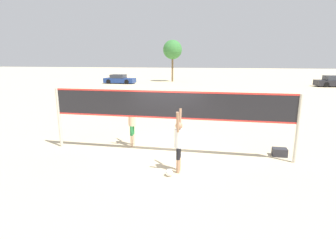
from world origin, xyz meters
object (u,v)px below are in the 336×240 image
Objects in this scene: player_spiker at (179,140)px; tree_left_cluster at (173,50)px; player_blocker at (132,120)px; parked_car_mid at (119,79)px; volleyball at (169,172)px; parked_car_near at (335,82)px; gear_bag at (280,152)px; volleyball_net at (168,109)px.

tree_left_cluster reaches higher than player_spiker.
player_blocker is at bearing 46.43° from player_spiker.
parked_car_mid is (-13.34, 29.02, -0.45)m from player_spiker.
player_spiker reaches higher than volleyball.
parked_car_mid is (-29.11, -0.97, -0.05)m from parked_car_near.
gear_bag is at bearing -57.58° from parked_car_mid.
volleyball_net is 2.00× the size of parked_car_mid.
tree_left_cluster is (7.01, 4.99, 4.32)m from parked_car_mid.
parked_car_mid reaches higher than volleyball.
parked_car_mid is 9.62m from tree_left_cluster.
player_spiker reaches higher than parked_car_mid.
volleyball_net is at bearing 102.22° from volleyball.
player_blocker is at bearing -82.69° from tree_left_cluster.
volleyball is (-0.23, -0.37, -0.93)m from player_spiker.
tree_left_cluster is at bearing 35.92° from parked_car_mid.
parked_car_mid is at bearing -144.57° from tree_left_cluster.
volleyball_net is at bearing 69.01° from player_blocker.
player_spiker is 0.44× the size of parked_car_mid.
volleyball_net is 4.51× the size of player_spiker.
parked_car_mid is (-16.78, 26.94, 0.45)m from gear_bag.
player_spiker reaches higher than parked_car_near.
tree_left_cluster is at bearing -172.69° from player_blocker.
player_spiker is (0.64, -1.52, -0.68)m from volleyball_net.
volleyball_net is 1.83m from player_blocker.
player_spiker is 0.41× the size of parked_car_near.
tree_left_cluster reaches higher than player_blocker.
parked_car_mid is at bearing 176.32° from parked_car_near.
player_blocker is at bearing 128.78° from volleyball.
tree_left_cluster is (-6.33, 34.01, 3.87)m from player_spiker.
parked_car_mid is (-12.70, 27.50, -1.13)m from volleyball_net.
player_blocker is 3.37m from volleyball.
volleyball_net is 2.52m from volleyball.
parked_car_near is 22.86m from tree_left_cluster.
gear_bag is (4.08, 0.57, -1.58)m from volleyball_net.
player_blocker reaches higher than parked_car_near.
player_spiker is at bearing 58.62° from volleyball.
player_blocker is 0.47× the size of parked_car_mid.
player_blocker is at bearing 179.49° from gear_bag.
player_spiker reaches higher than gear_bag.
parked_car_mid is 0.70× the size of tree_left_cluster.
parked_car_mid is at bearing 114.04° from volleyball.
volleyball_net is at bearing 22.79° from player_spiker.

